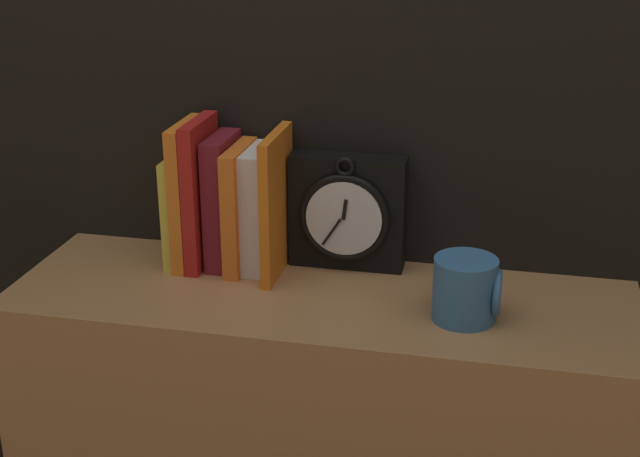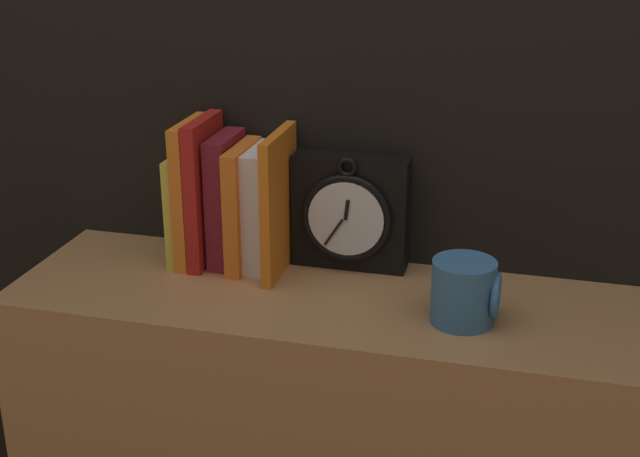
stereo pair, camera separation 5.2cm
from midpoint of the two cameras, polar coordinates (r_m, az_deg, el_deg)
clock at (r=1.49m, az=2.93°, el=1.00°), size 0.19×0.06×0.20m
book_slot0_yellow at (r=1.54m, az=-7.81°, el=1.41°), size 0.02×0.13×0.19m
book_slot1_orange at (r=1.52m, az=-7.23°, el=2.32°), size 0.02×0.13×0.25m
book_slot2_red at (r=1.51m, az=-6.40°, el=2.36°), size 0.02×0.13×0.25m
book_slot3_maroon at (r=1.51m, az=-5.03°, el=1.85°), size 0.04×0.12×0.22m
book_slot4_orange at (r=1.49m, az=-3.94°, el=1.40°), size 0.03×0.13×0.21m
book_slot5_white at (r=1.49m, az=-2.63°, el=1.32°), size 0.04×0.12×0.21m
book_slot6_orange at (r=1.46m, az=-1.63°, el=1.60°), size 0.02×0.16×0.24m
mug at (r=1.34m, az=10.38°, el=-4.03°), size 0.10×0.10×0.10m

